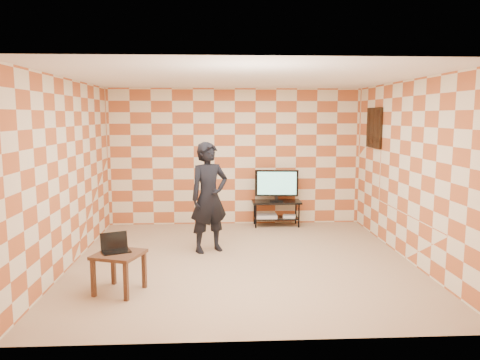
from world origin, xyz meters
name	(u,v)px	position (x,y,z in m)	size (l,w,h in m)	color
floor	(242,261)	(0.00, 0.00, 0.00)	(5.00, 5.00, 0.00)	tan
wall_back	(235,157)	(0.00, 2.50, 1.35)	(5.00, 0.02, 2.70)	beige
wall_front	(258,204)	(0.00, -2.50, 1.35)	(5.00, 0.02, 2.70)	beige
wall_left	(68,173)	(-2.50, 0.00, 1.35)	(0.02, 5.00, 2.70)	beige
wall_right	(410,171)	(2.50, 0.00, 1.35)	(0.02, 5.00, 2.70)	beige
ceiling	(242,78)	(0.00, 0.00, 2.70)	(5.00, 5.00, 0.02)	white
wall_art	(374,128)	(2.47, 1.55, 1.95)	(0.04, 0.72, 0.72)	black
tv_stand	(276,208)	(0.81, 2.24, 0.36)	(0.96, 0.43, 0.50)	black
tv	(277,184)	(0.81, 2.24, 0.84)	(0.85, 0.18, 0.62)	black
dvd_player	(266,216)	(0.61, 2.20, 0.21)	(0.40, 0.29, 0.07)	#B9B9BB
game_console	(289,216)	(1.06, 2.19, 0.20)	(0.24, 0.17, 0.05)	silver
side_table	(119,260)	(-1.58, -1.14, 0.41)	(0.68, 0.68, 0.50)	#372118
laptop	(115,247)	(-1.64, -1.06, 0.55)	(0.41, 0.37, 0.22)	black
person	(209,197)	(-0.49, 0.57, 0.88)	(0.64, 0.42, 1.76)	black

